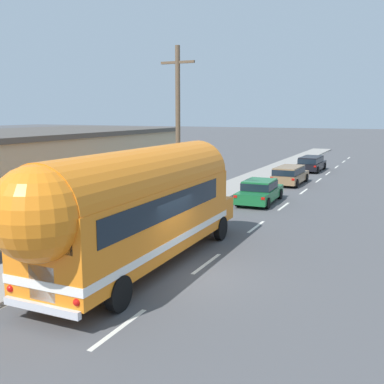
{
  "coord_description": "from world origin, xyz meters",
  "views": [
    {
      "loc": [
        6.13,
        -12.95,
        5.28
      ],
      "look_at": [
        -1.61,
        3.51,
        2.12
      ],
      "focal_mm": 42.71,
      "sensor_mm": 36.0,
      "label": 1
    }
  ],
  "objects_px": {
    "painted_bus": "(136,205)",
    "car_second": "(290,174)",
    "car_lead": "(260,190)",
    "car_third": "(311,163)",
    "utility_pole": "(178,130)"
  },
  "relations": [
    {
      "from": "painted_bus",
      "to": "car_second",
      "type": "relative_size",
      "value": 2.59
    },
    {
      "from": "painted_bus",
      "to": "car_second",
      "type": "xyz_separation_m",
      "value": [
        0.18,
        21.05,
        -1.5
      ]
    },
    {
      "from": "car_lead",
      "to": "car_third",
      "type": "xyz_separation_m",
      "value": [
        -0.07,
        16.35,
        0.06
      ]
    },
    {
      "from": "painted_bus",
      "to": "car_second",
      "type": "bearing_deg",
      "value": 89.5
    },
    {
      "from": "car_second",
      "to": "car_third",
      "type": "height_order",
      "value": "same"
    },
    {
      "from": "utility_pole",
      "to": "car_lead",
      "type": "height_order",
      "value": "utility_pole"
    },
    {
      "from": "car_lead",
      "to": "painted_bus",
      "type": "bearing_deg",
      "value": -90.95
    },
    {
      "from": "painted_bus",
      "to": "car_lead",
      "type": "relative_size",
      "value": 2.59
    },
    {
      "from": "painted_bus",
      "to": "car_lead",
      "type": "distance_m",
      "value": 13.42
    },
    {
      "from": "car_second",
      "to": "car_third",
      "type": "bearing_deg",
      "value": 90.21
    },
    {
      "from": "car_lead",
      "to": "car_third",
      "type": "distance_m",
      "value": 16.35
    },
    {
      "from": "utility_pole",
      "to": "car_lead",
      "type": "distance_m",
      "value": 7.07
    },
    {
      "from": "car_lead",
      "to": "car_second",
      "type": "xyz_separation_m",
      "value": [
        -0.04,
        7.73,
        0.06
      ]
    },
    {
      "from": "car_second",
      "to": "painted_bus",
      "type": "bearing_deg",
      "value": -90.5
    },
    {
      "from": "painted_bus",
      "to": "car_second",
      "type": "height_order",
      "value": "painted_bus"
    }
  ]
}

